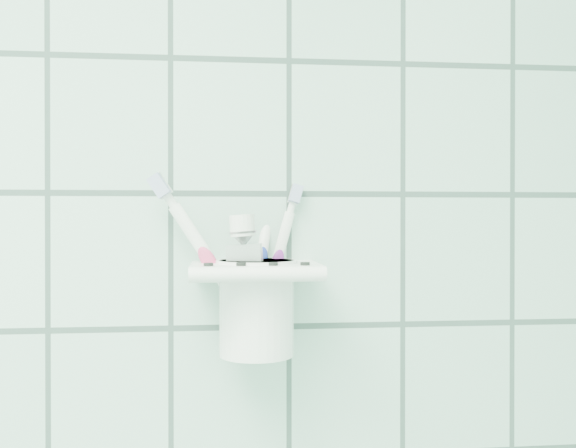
# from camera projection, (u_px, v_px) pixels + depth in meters

# --- Properties ---
(holder_bracket) EXTENTS (0.14, 0.11, 0.04)m
(holder_bracket) POSITION_uv_depth(u_px,v_px,m) (255.00, 272.00, 0.69)
(holder_bracket) COLOR white
(holder_bracket) RESTS_ON wall_back
(cup) EXTENTS (0.09, 0.09, 0.10)m
(cup) POSITION_uv_depth(u_px,v_px,m) (257.00, 304.00, 0.69)
(cup) COLOR white
(cup) RESTS_ON holder_bracket
(toothbrush_pink) EXTENTS (0.11, 0.03, 0.21)m
(toothbrush_pink) POSITION_uv_depth(u_px,v_px,m) (266.00, 244.00, 0.69)
(toothbrush_pink) COLOR white
(toothbrush_pink) RESTS_ON cup
(toothbrush_blue) EXTENTS (0.04, 0.06, 0.19)m
(toothbrush_blue) POSITION_uv_depth(u_px,v_px,m) (248.00, 257.00, 0.70)
(toothbrush_blue) COLOR white
(toothbrush_blue) RESTS_ON cup
(toothbrush_orange) EXTENTS (0.05, 0.03, 0.19)m
(toothbrush_orange) POSITION_uv_depth(u_px,v_px,m) (255.00, 260.00, 0.71)
(toothbrush_orange) COLOR white
(toothbrush_orange) RESTS_ON cup
(toothpaste_tube) EXTENTS (0.05, 0.04, 0.15)m
(toothpaste_tube) POSITION_uv_depth(u_px,v_px,m) (251.00, 272.00, 0.68)
(toothpaste_tube) COLOR silver
(toothpaste_tube) RESTS_ON cup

